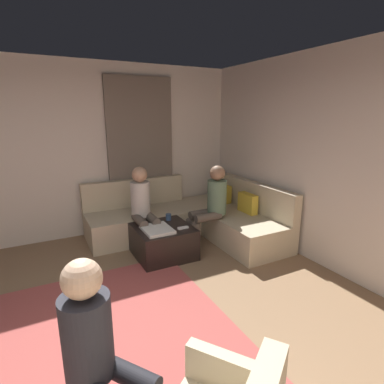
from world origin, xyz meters
name	(u,v)px	position (x,y,z in m)	size (l,w,h in m)	color
ground_plane	(104,373)	(0.00, 0.00, -0.05)	(6.00, 6.00, 0.10)	#8C6B4C
wall_back	(366,167)	(0.00, 2.94, 1.35)	(6.00, 0.12, 2.70)	beige
wall_left	(55,153)	(-2.94, 0.00, 1.35)	(0.12, 6.00, 2.70)	beige
curtain_panel	(141,155)	(-2.84, 1.30, 1.25)	(0.06, 1.10, 2.50)	#726659
area_rug	(110,346)	(-0.20, 0.10, 0.01)	(2.60, 2.20, 0.01)	#AD4C47
sectional_couch	(193,218)	(-2.08, 1.88, 0.28)	(2.10, 2.55, 0.87)	#C6B593
ottoman	(163,241)	(-1.60, 1.16, 0.21)	(0.76, 0.76, 0.42)	black
folded_blanket	(157,229)	(-1.50, 1.04, 0.44)	(0.44, 0.36, 0.04)	white
coffee_mug	(168,217)	(-1.82, 1.34, 0.47)	(0.08, 0.08, 0.10)	#334C72
game_remote	(183,228)	(-1.42, 1.38, 0.43)	(0.05, 0.15, 0.02)	white
person_on_couch_back	(211,203)	(-1.60, 1.93, 0.66)	(0.30, 0.60, 1.20)	brown
person_on_couch_side	(143,206)	(-1.93, 1.00, 0.66)	(0.60, 0.30, 1.20)	brown
person_on_armchair	(101,352)	(0.58, -0.09, 0.64)	(0.58, 0.51, 1.18)	black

